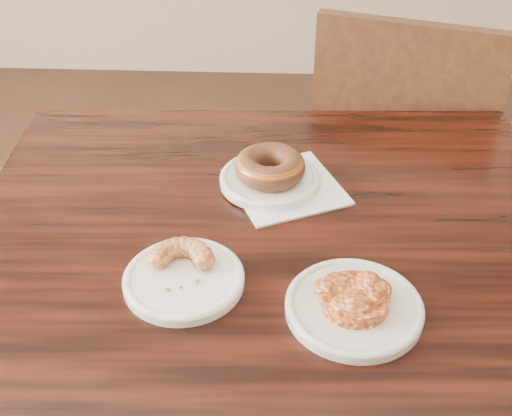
{
  "coord_description": "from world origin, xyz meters",
  "views": [
    {
      "loc": [
        0.12,
        -0.41,
        1.35
      ],
      "look_at": [
        0.08,
        0.32,
        0.8
      ],
      "focal_mm": 45.0,
      "sensor_mm": 36.0,
      "label": 1
    }
  ],
  "objects_px": {
    "cruller_fragment": "(183,269)",
    "chair_far": "(399,172)",
    "apple_fritter": "(355,296)",
    "glazed_donut": "(270,166)"
  },
  "relations": [
    {
      "from": "cruller_fragment",
      "to": "chair_far",
      "type": "bearing_deg",
      "value": 60.29
    },
    {
      "from": "cruller_fragment",
      "to": "apple_fritter",
      "type": "bearing_deg",
      "value": -10.55
    },
    {
      "from": "chair_far",
      "to": "apple_fritter",
      "type": "xyz_separation_m",
      "value": [
        -0.2,
        -0.79,
        0.33
      ]
    },
    {
      "from": "chair_far",
      "to": "apple_fritter",
      "type": "height_order",
      "value": "chair_far"
    },
    {
      "from": "glazed_donut",
      "to": "apple_fritter",
      "type": "xyz_separation_m",
      "value": [
        0.12,
        -0.28,
        -0.01
      ]
    },
    {
      "from": "apple_fritter",
      "to": "cruller_fragment",
      "type": "distance_m",
      "value": 0.23
    },
    {
      "from": "chair_far",
      "to": "glazed_donut",
      "type": "xyz_separation_m",
      "value": [
        -0.32,
        -0.51,
        0.34
      ]
    },
    {
      "from": "glazed_donut",
      "to": "apple_fritter",
      "type": "bearing_deg",
      "value": -67.49
    },
    {
      "from": "apple_fritter",
      "to": "cruller_fragment",
      "type": "height_order",
      "value": "same"
    },
    {
      "from": "chair_far",
      "to": "apple_fritter",
      "type": "distance_m",
      "value": 0.87
    }
  ]
}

